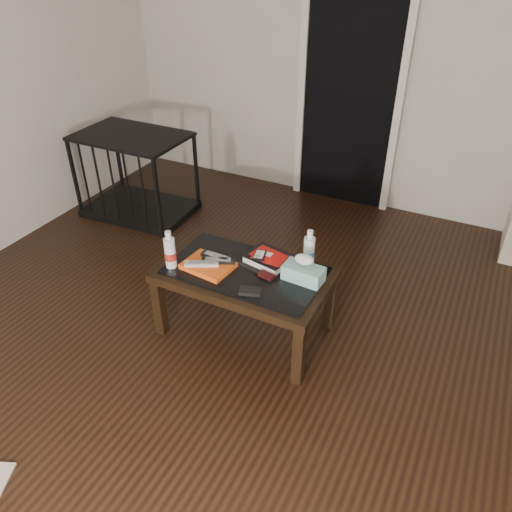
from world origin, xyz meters
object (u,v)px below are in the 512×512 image
at_px(coffee_table, 245,278).
at_px(water_bottle_right, 309,248).
at_px(water_bottle_left, 170,249).
at_px(textbook, 268,259).
at_px(pet_crate, 138,188).
at_px(tissue_box, 303,273).

height_order(coffee_table, water_bottle_right, water_bottle_right).
bearing_deg(coffee_table, water_bottle_right, 33.53).
distance_m(coffee_table, water_bottle_right, 0.42).
bearing_deg(water_bottle_left, textbook, 31.24).
xyz_separation_m(textbook, water_bottle_right, (0.23, 0.07, 0.10)).
height_order(textbook, water_bottle_left, water_bottle_left).
xyz_separation_m(pet_crate, water_bottle_left, (1.15, -1.12, 0.35)).
relative_size(coffee_table, water_bottle_left, 4.20).
bearing_deg(water_bottle_right, tissue_box, -79.00).
relative_size(water_bottle_right, tissue_box, 1.03).
xyz_separation_m(coffee_table, tissue_box, (0.34, 0.06, 0.11)).
xyz_separation_m(coffee_table, pet_crate, (-1.56, 0.96, -0.17)).
distance_m(coffee_table, textbook, 0.18).
bearing_deg(tissue_box, pet_crate, 158.08).
height_order(coffee_table, textbook, textbook).
height_order(water_bottle_left, tissue_box, water_bottle_left).
bearing_deg(water_bottle_left, pet_crate, 135.81).
distance_m(coffee_table, pet_crate, 1.84).
bearing_deg(textbook, pet_crate, 164.73).
bearing_deg(pet_crate, textbook, -29.65).
bearing_deg(tissue_box, water_bottle_right, 104.34).
xyz_separation_m(water_bottle_right, tissue_box, (0.03, -0.15, -0.07)).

